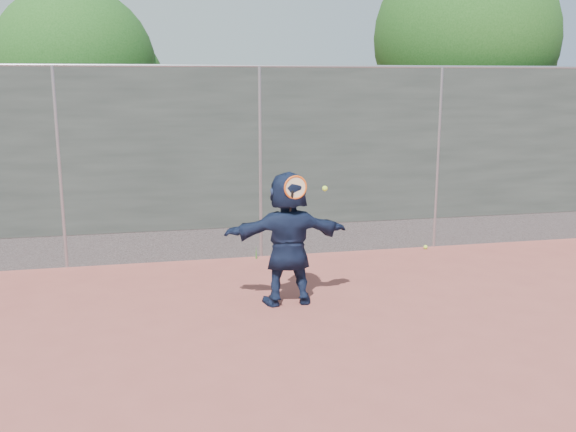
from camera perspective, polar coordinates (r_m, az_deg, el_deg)
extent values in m
plane|color=#9E4C42|center=(7.18, 2.36, -10.96)|extent=(80.00, 80.00, 0.00)
imported|color=#16213D|center=(8.05, 0.00, -1.98)|extent=(1.58, 0.50, 1.71)
sphere|color=#C0F235|center=(11.06, 12.13, -2.72)|extent=(0.07, 0.07, 0.07)
cube|color=#38423D|center=(10.09, -2.51, 6.05)|extent=(20.00, 0.04, 2.50)
cube|color=slate|center=(10.35, -2.43, -2.24)|extent=(20.00, 0.03, 0.50)
cylinder|color=gray|center=(10.03, -2.58, 13.16)|extent=(20.00, 0.05, 0.05)
cylinder|color=gray|center=(10.07, -19.62, 3.91)|extent=(0.06, 0.06, 3.00)
cylinder|color=gray|center=(10.12, -2.50, 4.64)|extent=(0.06, 0.06, 3.00)
cylinder|color=gray|center=(11.01, 13.14, 4.94)|extent=(0.06, 0.06, 3.00)
torus|color=#E85615|center=(7.73, 0.67, 2.56)|extent=(0.29, 0.06, 0.29)
cylinder|color=beige|center=(7.73, 0.67, 2.56)|extent=(0.25, 0.04, 0.25)
cylinder|color=black|center=(7.77, 0.28, 1.12)|extent=(0.04, 0.13, 0.33)
sphere|color=#C0F235|center=(7.82, 3.30, 2.46)|extent=(0.07, 0.07, 0.07)
cylinder|color=#382314|center=(13.65, 14.93, 5.33)|extent=(0.28, 0.28, 2.60)
sphere|color=#23561C|center=(13.59, 15.47, 14.96)|extent=(3.60, 3.60, 3.60)
sphere|color=#23561C|center=(14.09, 17.68, 13.24)|extent=(2.52, 2.52, 2.52)
cylinder|color=#382314|center=(13.07, -17.85, 3.99)|extent=(0.28, 0.28, 2.20)
sphere|color=#23561C|center=(12.96, -18.41, 12.44)|extent=(3.00, 3.00, 3.00)
sphere|color=#23561C|center=(13.11, -15.58, 11.28)|extent=(2.10, 2.10, 2.10)
cone|color=#387226|center=(10.31, -0.94, -2.98)|extent=(0.03, 0.03, 0.26)
cone|color=#387226|center=(10.38, 0.66, -2.75)|extent=(0.03, 0.03, 0.30)
cone|color=#387226|center=(10.24, -2.85, -3.21)|extent=(0.03, 0.03, 0.22)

